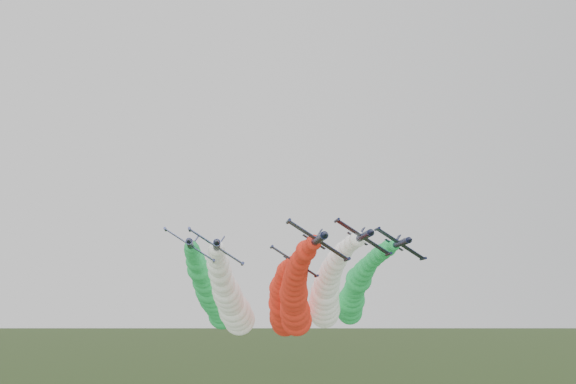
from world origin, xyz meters
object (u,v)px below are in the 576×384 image
at_px(jet_outer_right, 355,294).
at_px(jet_trail, 283,308).
at_px(jet_lead, 295,302).
at_px(jet_outer_left, 213,297).
at_px(jet_inner_left, 232,303).
at_px(jet_inner_right, 326,296).

height_order(jet_outer_right, jet_trail, jet_outer_right).
relative_size(jet_lead, jet_outer_left, 1.00).
relative_size(jet_lead, jet_inner_left, 1.00).
height_order(jet_inner_left, jet_inner_right, jet_inner_right).
relative_size(jet_lead, jet_inner_right, 1.00).
relative_size(jet_lead, jet_trail, 1.00).
relative_size(jet_outer_left, jet_trail, 1.00).
bearing_deg(jet_lead, jet_trail, 89.15).
height_order(jet_inner_right, jet_outer_left, jet_inner_right).
bearing_deg(jet_lead, jet_inner_left, 140.72).
relative_size(jet_outer_left, jet_outer_right, 1.00).
height_order(jet_outer_left, jet_outer_right, jet_outer_right).
bearing_deg(jet_outer_right, jet_lead, -134.53).
bearing_deg(jet_trail, jet_lead, -90.85).
bearing_deg(jet_outer_left, jet_lead, -44.51).
xyz_separation_m(jet_lead, jet_outer_right, (19.46, 19.78, 2.41)).
bearing_deg(jet_inner_right, jet_inner_left, 177.69).
xyz_separation_m(jet_outer_left, jet_outer_right, (39.03, 0.54, 0.96)).
distance_m(jet_inner_left, jet_outer_right, 35.10).
height_order(jet_lead, jet_outer_right, jet_outer_right).
bearing_deg(jet_inner_left, jet_trail, 46.31).
bearing_deg(jet_inner_right, jet_lead, -131.05).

